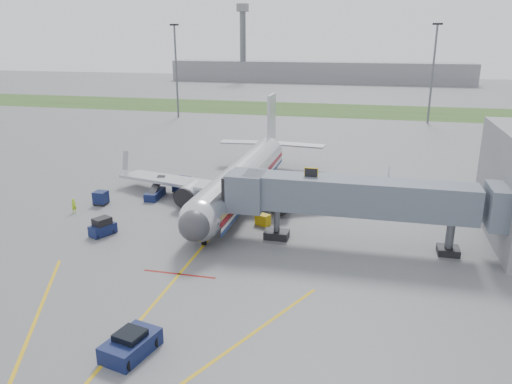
% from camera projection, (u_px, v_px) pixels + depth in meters
% --- Properties ---
extents(ground, '(400.00, 400.00, 0.00)m').
position_uv_depth(ground, '(197.00, 253.00, 42.89)').
color(ground, '#565659').
rests_on(ground, ground).
extents(grass_strip, '(300.00, 25.00, 0.01)m').
position_uv_depth(grass_strip, '(319.00, 110.00, 126.37)').
color(grass_strip, '#2D4C1E').
rests_on(grass_strip, ground).
extents(apron_markings, '(21.52, 50.00, 0.01)m').
position_uv_depth(apron_markings, '(162.00, 295.00, 36.03)').
color(apron_markings, gold).
rests_on(apron_markings, ground).
extents(airliner, '(32.10, 35.67, 10.25)m').
position_uv_depth(airliner, '(243.00, 177.00, 56.24)').
color(airliner, silver).
rests_on(airliner, ground).
extents(jet_bridge, '(25.30, 4.00, 6.90)m').
position_uv_depth(jet_bridge, '(355.00, 198.00, 43.31)').
color(jet_bridge, slate).
rests_on(jet_bridge, ground).
extents(light_mast_left, '(2.00, 0.44, 20.40)m').
position_uv_depth(light_mast_left, '(176.00, 69.00, 111.30)').
color(light_mast_left, '#595B60').
rests_on(light_mast_left, ground).
extents(light_mast_right, '(2.00, 0.44, 20.40)m').
position_uv_depth(light_mast_right, '(433.00, 72.00, 103.63)').
color(light_mast_right, '#595B60').
rests_on(light_mast_right, ground).
extents(distant_terminal, '(120.00, 14.00, 8.00)m').
position_uv_depth(distant_terminal, '(318.00, 72.00, 201.61)').
color(distant_terminal, slate).
rests_on(distant_terminal, ground).
extents(control_tower, '(4.00, 4.00, 30.00)m').
position_uv_depth(control_tower, '(243.00, 37.00, 199.69)').
color(control_tower, '#595B60').
rests_on(control_tower, ground).
extents(pushback_tug, '(2.84, 3.84, 1.44)m').
position_uv_depth(pushback_tug, '(131.00, 344.00, 29.23)').
color(pushback_tug, '#0C1537').
rests_on(pushback_tug, ground).
extents(baggage_tug, '(2.14, 2.72, 1.69)m').
position_uv_depth(baggage_tug, '(103.00, 227.00, 46.71)').
color(baggage_tug, '#0C1537').
rests_on(baggage_tug, ground).
extents(baggage_cart_a, '(1.41, 1.41, 1.51)m').
position_uv_depth(baggage_cart_a, '(101.00, 198.00, 55.13)').
color(baggage_cart_a, '#0C1537').
rests_on(baggage_cart_a, ground).
extents(baggage_cart_b, '(2.12, 2.12, 1.87)m').
position_uv_depth(baggage_cart_b, '(182.00, 185.00, 59.35)').
color(baggage_cart_b, '#0C1537').
rests_on(baggage_cart_b, ground).
extents(baggage_cart_c, '(1.88, 1.88, 1.57)m').
position_uv_depth(baggage_cart_c, '(194.00, 197.00, 55.40)').
color(baggage_cart_c, '#0C1537').
rests_on(baggage_cart_c, ground).
extents(belt_loader, '(1.60, 4.32, 2.08)m').
position_uv_depth(belt_loader, '(155.00, 194.00, 57.49)').
color(belt_loader, '#0C1537').
rests_on(belt_loader, ground).
extents(ground_power_cart, '(1.61, 1.38, 1.09)m').
position_uv_depth(ground_power_cart, '(263.00, 220.00, 49.26)').
color(ground_power_cart, gold).
rests_on(ground_power_cart, ground).
extents(ramp_worker, '(0.58, 0.67, 1.55)m').
position_uv_depth(ramp_worker, '(74.00, 206.00, 52.60)').
color(ramp_worker, '#A8DD1A').
rests_on(ramp_worker, ground).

